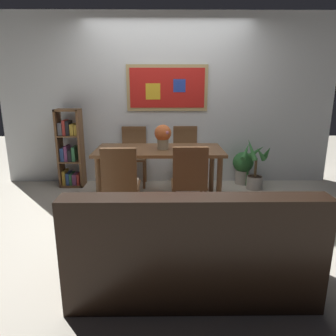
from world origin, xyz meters
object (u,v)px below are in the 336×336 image
(dining_chair_near_left, at_px, (121,180))
(dining_chair_far_left, at_px, (134,151))
(dining_chair_far_right, at_px, (185,150))
(bookshelf, at_px, (70,150))
(tv_remote, at_px, (184,150))
(potted_palm, at_px, (255,169))
(flower_vase, at_px, (163,135))
(potted_ivy, at_px, (243,166))
(dining_chair_near_right, at_px, (189,178))
(dining_table, at_px, (159,155))
(leather_couch, at_px, (190,250))

(dining_chair_near_left, relative_size, dining_chair_far_left, 1.00)
(dining_chair_far_right, xyz_separation_m, bookshelf, (-1.78, -0.13, 0.03))
(dining_chair_far_left, bearing_deg, tv_remote, -50.06)
(bookshelf, xyz_separation_m, tv_remote, (1.70, -0.79, 0.17))
(potted_palm, bearing_deg, flower_vase, -160.94)
(bookshelf, xyz_separation_m, flower_vase, (1.43, -0.67, 0.34))
(potted_palm, bearing_deg, bookshelf, 176.08)
(potted_ivy, bearing_deg, bookshelf, -178.64)
(dining_chair_near_right, relative_size, dining_chair_far_left, 1.00)
(dining_table, bearing_deg, bookshelf, 154.38)
(potted_ivy, height_order, potted_palm, potted_palm)
(dining_table, bearing_deg, flower_vase, -12.44)
(dining_chair_near_left, xyz_separation_m, dining_chair_far_right, (0.82, 1.57, 0.00))
(dining_chair_far_right, bearing_deg, bookshelf, -175.88)
(dining_table, xyz_separation_m, tv_remote, (0.32, -0.13, 0.10))
(dining_chair_near_left, height_order, tv_remote, dining_chair_near_left)
(dining_chair_far_right, relative_size, tv_remote, 5.67)
(bookshelf, bearing_deg, potted_ivy, 1.36)
(potted_palm, bearing_deg, dining_chair_near_right, -132.26)
(dining_chair_far_left, xyz_separation_m, potted_palm, (1.86, -0.27, -0.22))
(leather_couch, relative_size, tv_remote, 11.22)
(dining_chair_near_right, bearing_deg, potted_ivy, 56.36)
(potted_ivy, distance_m, flower_vase, 1.59)
(leather_couch, height_order, tv_remote, leather_couch)
(dining_table, xyz_separation_m, dining_chair_far_left, (-0.41, 0.74, -0.09))
(dining_chair_far_right, relative_size, potted_ivy, 1.64)
(dining_table, height_order, potted_palm, potted_palm)
(potted_ivy, bearing_deg, dining_chair_far_left, 179.45)
(leather_couch, relative_size, potted_palm, 2.29)
(bookshelf, height_order, tv_remote, bookshelf)
(dining_chair_far_left, height_order, dining_chair_far_right, same)
(dining_chair_far_left, relative_size, dining_chair_far_right, 1.00)
(dining_chair_near_right, xyz_separation_m, potted_ivy, (0.97, 1.46, -0.25))
(dining_chair_near_right, bearing_deg, bookshelf, 141.09)
(dining_chair_far_left, distance_m, potted_ivy, 1.75)
(dining_chair_near_left, relative_size, flower_vase, 2.83)
(bookshelf, height_order, flower_vase, bookshelf)
(dining_chair_near_right, bearing_deg, leather_couch, -94.02)
(leather_couch, xyz_separation_m, potted_ivy, (1.06, 2.63, -0.02))
(dining_chair_far_left, distance_m, bookshelf, 0.97)
(dining_chair_far_left, xyz_separation_m, leather_couch, (0.68, -2.65, -0.23))
(dining_chair_near_right, relative_size, dining_chair_far_right, 1.00)
(dining_chair_near_right, distance_m, dining_chair_far_right, 1.53)
(dining_table, distance_m, dining_chair_far_right, 0.89)
(dining_chair_near_left, distance_m, potted_palm, 2.25)
(dining_chair_far_right, relative_size, flower_vase, 2.83)
(dining_chair_near_right, height_order, dining_chair_far_left, same)
(dining_chair_near_left, height_order, potted_palm, dining_chair_near_left)
(potted_ivy, bearing_deg, dining_chair_near_right, -123.64)
(dining_chair_near_right, bearing_deg, potted_palm, 47.74)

